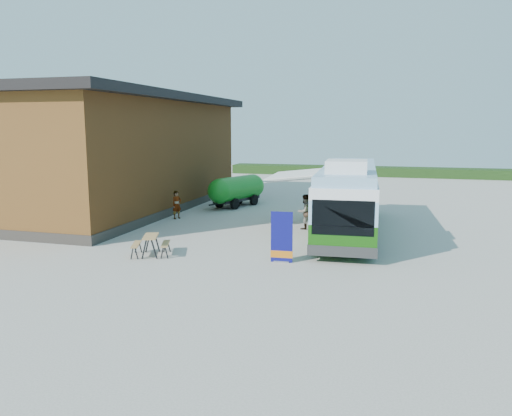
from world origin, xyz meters
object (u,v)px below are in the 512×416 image
(banner, at_px, (282,242))
(slurry_tanker, at_px, (237,189))
(bus, at_px, (349,196))
(person_b, at_px, (305,212))
(picnic_table, at_px, (151,241))
(person_a, at_px, (177,205))

(banner, height_order, slurry_tanker, slurry_tanker)
(slurry_tanker, bearing_deg, bus, -19.92)
(person_b, bearing_deg, picnic_table, 3.64)
(picnic_table, xyz_separation_m, person_b, (5.25, 7.33, 0.29))
(person_a, bearing_deg, banner, -102.24)
(person_a, relative_size, slurry_tanker, 0.31)
(picnic_table, relative_size, person_b, 1.01)
(slurry_tanker, bearing_deg, person_b, -28.35)
(bus, relative_size, picnic_table, 6.96)
(picnic_table, height_order, person_b, person_b)
(bus, height_order, banner, bus)
(bus, xyz_separation_m, banner, (-1.99, -6.63, -1.06))
(bus, xyz_separation_m, picnic_table, (-7.55, -7.10, -1.26))
(picnic_table, distance_m, slurry_tanker, 13.67)
(banner, xyz_separation_m, slurry_tanker, (-6.18, 13.17, 0.35))
(person_a, relative_size, person_b, 0.90)
(picnic_table, height_order, slurry_tanker, slurry_tanker)
(picnic_table, bearing_deg, slurry_tanker, 71.95)
(banner, bearing_deg, bus, 69.82)
(banner, bearing_deg, picnic_table, -178.62)
(person_a, height_order, slurry_tanker, slurry_tanker)
(bus, bearing_deg, person_a, 170.09)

